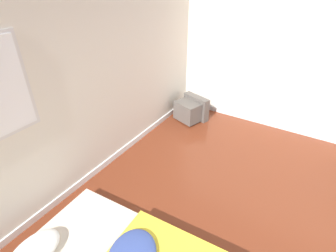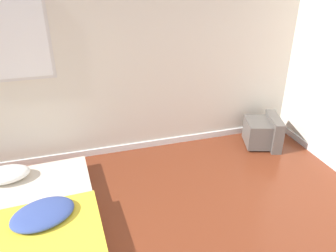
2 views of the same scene
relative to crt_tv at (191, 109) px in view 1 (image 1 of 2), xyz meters
name	(u,v)px [view 1 (image 1 of 2)]	position (x,y,z in m)	size (l,w,h in m)	color
wall_back	(55,98)	(-2.40, 0.45, 1.08)	(8.29, 0.08, 2.60)	silver
crt_tv	(191,109)	(0.00, 0.00, 0.00)	(0.58, 0.61, 0.44)	#56514C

